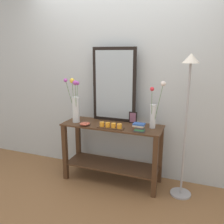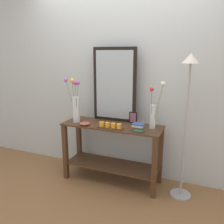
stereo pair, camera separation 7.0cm
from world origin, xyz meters
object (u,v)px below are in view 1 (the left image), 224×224
book_stack (139,127)px  mirror_leaning (114,85)px  console_table (112,147)px  tall_vase_left (75,105)px  candle_tray (111,126)px  picture_frame_small (133,117)px  vase_right (154,111)px  decorative_bowl (85,124)px  floor_lamp (188,104)px

book_stack → mirror_leaning: bearing=142.9°
console_table → tall_vase_left: 0.71m
candle_tray → picture_frame_small: size_ratio=2.19×
vase_right → picture_frame_small: bearing=156.7°
decorative_bowl → picture_frame_small: bearing=30.5°
tall_vase_left → vase_right: bearing=6.0°
decorative_bowl → floor_lamp: (1.18, 0.13, 0.32)m
console_table → book_stack: bearing=-19.6°
mirror_leaning → console_table: bearing=-77.1°
decorative_bowl → book_stack: (0.68, 0.01, 0.03)m
console_table → tall_vase_left: size_ratio=2.20×
candle_tray → picture_frame_small: (0.19, 0.31, 0.04)m
console_table → floor_lamp: bearing=-1.3°
candle_tray → decorative_bowl: 0.34m
mirror_leaning → book_stack: size_ratio=6.79×
tall_vase_left → book_stack: 0.88m
mirror_leaning → picture_frame_small: size_ratio=6.49×
floor_lamp → mirror_leaning: bearing=167.4°
mirror_leaning → tall_vase_left: mirror_leaning is taller
vase_right → book_stack: bearing=-125.0°
picture_frame_small → book_stack: 0.34m
book_stack → decorative_bowl: bearing=-179.2°
mirror_leaning → tall_vase_left: bearing=-150.2°
tall_vase_left → vase_right: (0.98, 0.10, -0.02)m
candle_tray → picture_frame_small: bearing=58.8°
candle_tray → book_stack: 0.35m
vase_right → picture_frame_small: size_ratio=3.90×
tall_vase_left → floor_lamp: floor_lamp is taller
console_table → candle_tray: bearing=-75.6°
console_table → book_stack: size_ratio=9.02×
mirror_leaning → book_stack: 0.68m
mirror_leaning → decorative_bowl: size_ratio=7.20×
mirror_leaning → floor_lamp: (0.92, -0.20, -0.13)m
picture_frame_small → decorative_bowl: picture_frame_small is taller
console_table → vase_right: 0.71m
decorative_bowl → tall_vase_left: bearing=154.3°
vase_right → floor_lamp: (0.37, -0.06, 0.13)m
floor_lamp → decorative_bowl: bearing=-173.9°
mirror_leaning → picture_frame_small: bearing=-4.6°
console_table → tall_vase_left: bearing=-172.5°
console_table → decorative_bowl: decorative_bowl is taller
picture_frame_small → console_table: bearing=-143.5°
console_table → book_stack: book_stack is taller
picture_frame_small → floor_lamp: floor_lamp is taller
picture_frame_small → mirror_leaning: bearing=175.4°
vase_right → candle_tray: bearing=-158.7°
tall_vase_left → decorative_bowl: tall_vase_left is taller
decorative_bowl → vase_right: bearing=13.0°
vase_right → decorative_bowl: vase_right is taller
picture_frame_small → decorative_bowl: size_ratio=1.11×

